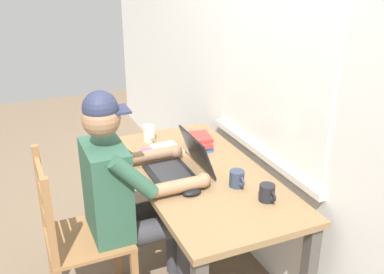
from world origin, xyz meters
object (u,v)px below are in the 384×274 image
object	(u,v)px
seated_person	(127,190)
coffee_mug_white	(149,133)
book_stack_main	(199,142)
coffee_mug_dark	(237,179)
landscape_photo_print	(149,152)
wooden_chair	(78,238)
coffee_mug_spare	(267,193)
computer_mouse	(192,192)
desk	(201,188)
laptop	(182,166)

from	to	relation	value
seated_person	coffee_mug_white	world-z (taller)	seated_person
coffee_mug_white	book_stack_main	xyz separation A→B (m)	(0.22, 0.25, -0.01)
coffee_mug_dark	landscape_photo_print	size ratio (longest dim) A/B	0.89
landscape_photo_print	coffee_mug_white	bearing A→B (deg)	172.40
wooden_chair	coffee_mug_spare	xyz separation A→B (m)	(0.43, 0.87, 0.30)
computer_mouse	coffee_mug_spare	xyz separation A→B (m)	(0.20, 0.32, 0.03)
coffee_mug_white	coffee_mug_dark	xyz separation A→B (m)	(0.75, 0.23, -0.01)
wooden_chair	seated_person	bearing A→B (deg)	90.00
desk	coffee_mug_white	world-z (taller)	coffee_mug_white
coffee_mug_spare	coffee_mug_white	bearing A→B (deg)	-162.43
seated_person	wooden_chair	xyz separation A→B (m)	(-0.00, -0.28, -0.22)
coffee_mug_dark	coffee_mug_spare	size ratio (longest dim) A/B	1.00
seated_person	laptop	bearing A→B (deg)	90.43
landscape_photo_print	desk	bearing A→B (deg)	38.45
coffee_mug_white	book_stack_main	bearing A→B (deg)	48.19
computer_mouse	book_stack_main	world-z (taller)	book_stack_main
wooden_chair	coffee_mug_dark	distance (m)	0.89
seated_person	coffee_mug_white	xyz separation A→B (m)	(-0.51, 0.30, 0.08)
computer_mouse	coffee_mug_dark	bearing A→B (deg)	88.19
desk	coffee_mug_dark	xyz separation A→B (m)	(0.22, 0.11, 0.14)
wooden_chair	coffee_mug_white	distance (m)	0.83
computer_mouse	coffee_mug_spare	world-z (taller)	coffee_mug_spare
coffee_mug_white	landscape_photo_print	world-z (taller)	coffee_mug_white
laptop	landscape_photo_print	world-z (taller)	laptop
coffee_mug_white	coffee_mug_dark	world-z (taller)	coffee_mug_white
book_stack_main	landscape_photo_print	distance (m)	0.32
wooden_chair	landscape_photo_print	bearing A→B (deg)	123.67
coffee_mug_white	landscape_photo_print	distance (m)	0.18
coffee_mug_dark	book_stack_main	size ratio (longest dim) A/B	0.56
coffee_mug_white	wooden_chair	bearing A→B (deg)	-48.60
desk	landscape_photo_print	size ratio (longest dim) A/B	10.48
coffee_mug_dark	landscape_photo_print	bearing A→B (deg)	-153.60
laptop	computer_mouse	distance (m)	0.24
wooden_chair	laptop	distance (m)	0.67
seated_person	coffee_mug_spare	xyz separation A→B (m)	(0.43, 0.59, 0.07)
wooden_chair	coffee_mug_dark	xyz separation A→B (m)	(0.24, 0.81, 0.30)
desk	wooden_chair	xyz separation A→B (m)	(-0.02, -0.70, -0.15)
computer_mouse	wooden_chair	bearing A→B (deg)	-112.52
laptop	computer_mouse	bearing A→B (deg)	-9.52
seated_person	coffee_mug_white	size ratio (longest dim) A/B	11.02
computer_mouse	coffee_mug_dark	size ratio (longest dim) A/B	0.86
coffee_mug_dark	coffee_mug_spare	xyz separation A→B (m)	(0.19, 0.07, -0.00)
coffee_mug_white	seated_person	bearing A→B (deg)	-30.23
wooden_chair	landscape_photo_print	world-z (taller)	wooden_chair
seated_person	coffee_mug_white	distance (m)	0.59
seated_person	coffee_mug_dark	size ratio (longest dim) A/B	10.74
laptop	computer_mouse	xyz separation A→B (m)	(0.23, -0.04, -0.04)
landscape_photo_print	wooden_chair	bearing A→B (deg)	-44.05
wooden_chair	coffee_mug_white	bearing A→B (deg)	131.40
laptop	landscape_photo_print	size ratio (longest dim) A/B	2.54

